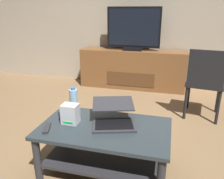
{
  "coord_description": "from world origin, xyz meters",
  "views": [
    {
      "loc": [
        0.6,
        -1.9,
        1.34
      ],
      "look_at": [
        0.04,
        0.2,
        0.58
      ],
      "focal_mm": 36.6,
      "sensor_mm": 36.0,
      "label": 1
    }
  ],
  "objects_px": {
    "laptop": "(114,116)",
    "water_bottle_near": "(74,101)",
    "coffee_table": "(105,141)",
    "tv_remote": "(47,128)",
    "television": "(134,30)",
    "dining_chair": "(205,80)",
    "media_cabinet": "(133,69)",
    "cell_phone": "(63,115)",
    "router_box": "(70,114)"
  },
  "relations": [
    {
      "from": "laptop",
      "to": "water_bottle_near",
      "type": "height_order",
      "value": "water_bottle_near"
    },
    {
      "from": "coffee_table",
      "to": "water_bottle_near",
      "type": "distance_m",
      "value": 0.47
    },
    {
      "from": "tv_remote",
      "to": "coffee_table",
      "type": "bearing_deg",
      "value": -0.66
    },
    {
      "from": "television",
      "to": "water_bottle_near",
      "type": "bearing_deg",
      "value": -94.77
    },
    {
      "from": "dining_chair",
      "to": "media_cabinet",
      "type": "bearing_deg",
      "value": 136.44
    },
    {
      "from": "television",
      "to": "cell_phone",
      "type": "bearing_deg",
      "value": -96.57
    },
    {
      "from": "dining_chair",
      "to": "laptop",
      "type": "relative_size",
      "value": 1.89
    },
    {
      "from": "laptop",
      "to": "cell_phone",
      "type": "height_order",
      "value": "laptop"
    },
    {
      "from": "dining_chair",
      "to": "laptop",
      "type": "bearing_deg",
      "value": -125.12
    },
    {
      "from": "cell_phone",
      "to": "tv_remote",
      "type": "xyz_separation_m",
      "value": [
        -0.01,
        -0.26,
        0.01
      ]
    },
    {
      "from": "dining_chair",
      "to": "router_box",
      "type": "distance_m",
      "value": 1.79
    },
    {
      "from": "water_bottle_near",
      "to": "cell_phone",
      "type": "height_order",
      "value": "water_bottle_near"
    },
    {
      "from": "television",
      "to": "tv_remote",
      "type": "distance_m",
      "value": 2.56
    },
    {
      "from": "water_bottle_near",
      "to": "cell_phone",
      "type": "relative_size",
      "value": 1.8
    },
    {
      "from": "router_box",
      "to": "water_bottle_near",
      "type": "relative_size",
      "value": 0.66
    },
    {
      "from": "laptop",
      "to": "tv_remote",
      "type": "xyz_separation_m",
      "value": [
        -0.49,
        -0.25,
        -0.05
      ]
    },
    {
      "from": "dining_chair",
      "to": "tv_remote",
      "type": "height_order",
      "value": "dining_chair"
    },
    {
      "from": "media_cabinet",
      "to": "television",
      "type": "relative_size",
      "value": 2.03
    },
    {
      "from": "media_cabinet",
      "to": "cell_phone",
      "type": "distance_m",
      "value": 2.26
    },
    {
      "from": "coffee_table",
      "to": "cell_phone",
      "type": "xyz_separation_m",
      "value": [
        -0.43,
        0.1,
        0.14
      ]
    },
    {
      "from": "coffee_table",
      "to": "router_box",
      "type": "height_order",
      "value": "router_box"
    },
    {
      "from": "tv_remote",
      "to": "router_box",
      "type": "bearing_deg",
      "value": 27.24
    },
    {
      "from": "router_box",
      "to": "water_bottle_near",
      "type": "bearing_deg",
      "value": 104.76
    },
    {
      "from": "coffee_table",
      "to": "tv_remote",
      "type": "distance_m",
      "value": 0.49
    },
    {
      "from": "media_cabinet",
      "to": "tv_remote",
      "type": "distance_m",
      "value": 2.51
    },
    {
      "from": "coffee_table",
      "to": "laptop",
      "type": "height_order",
      "value": "laptop"
    },
    {
      "from": "media_cabinet",
      "to": "television",
      "type": "distance_m",
      "value": 0.68
    },
    {
      "from": "coffee_table",
      "to": "media_cabinet",
      "type": "bearing_deg",
      "value": 94.15
    },
    {
      "from": "laptop",
      "to": "router_box",
      "type": "distance_m",
      "value": 0.36
    },
    {
      "from": "coffee_table",
      "to": "media_cabinet",
      "type": "distance_m",
      "value": 2.35
    },
    {
      "from": "coffee_table",
      "to": "tv_remote",
      "type": "height_order",
      "value": "tv_remote"
    },
    {
      "from": "coffee_table",
      "to": "tv_remote",
      "type": "bearing_deg",
      "value": -160.41
    },
    {
      "from": "coffee_table",
      "to": "tv_remote",
      "type": "xyz_separation_m",
      "value": [
        -0.44,
        -0.16,
        0.14
      ]
    },
    {
      "from": "television",
      "to": "cell_phone",
      "type": "relative_size",
      "value": 6.47
    },
    {
      "from": "television",
      "to": "water_bottle_near",
      "type": "height_order",
      "value": "television"
    },
    {
      "from": "water_bottle_near",
      "to": "cell_phone",
      "type": "distance_m",
      "value": 0.16
    },
    {
      "from": "dining_chair",
      "to": "cell_phone",
      "type": "distance_m",
      "value": 1.81
    },
    {
      "from": "media_cabinet",
      "to": "dining_chair",
      "type": "distance_m",
      "value": 1.5
    },
    {
      "from": "water_bottle_near",
      "to": "coffee_table",
      "type": "bearing_deg",
      "value": -27.9
    },
    {
      "from": "tv_remote",
      "to": "dining_chair",
      "type": "bearing_deg",
      "value": 27.07
    },
    {
      "from": "coffee_table",
      "to": "television",
      "type": "height_order",
      "value": "television"
    },
    {
      "from": "media_cabinet",
      "to": "router_box",
      "type": "bearing_deg",
      "value": -93.15
    },
    {
      "from": "cell_phone",
      "to": "tv_remote",
      "type": "relative_size",
      "value": 0.88
    },
    {
      "from": "water_bottle_near",
      "to": "tv_remote",
      "type": "distance_m",
      "value": 0.37
    },
    {
      "from": "television",
      "to": "laptop",
      "type": "distance_m",
      "value": 2.3
    },
    {
      "from": "television",
      "to": "laptop",
      "type": "xyz_separation_m",
      "value": [
        0.22,
        -2.23,
        -0.53
      ]
    },
    {
      "from": "coffee_table",
      "to": "router_box",
      "type": "xyz_separation_m",
      "value": [
        -0.3,
        -0.0,
        0.22
      ]
    },
    {
      "from": "media_cabinet",
      "to": "laptop",
      "type": "relative_size",
      "value": 3.84
    },
    {
      "from": "television",
      "to": "water_bottle_near",
      "type": "xyz_separation_m",
      "value": [
        -0.18,
        -2.13,
        -0.47
      ]
    },
    {
      "from": "media_cabinet",
      "to": "dining_chair",
      "type": "relative_size",
      "value": 2.03
    }
  ]
}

